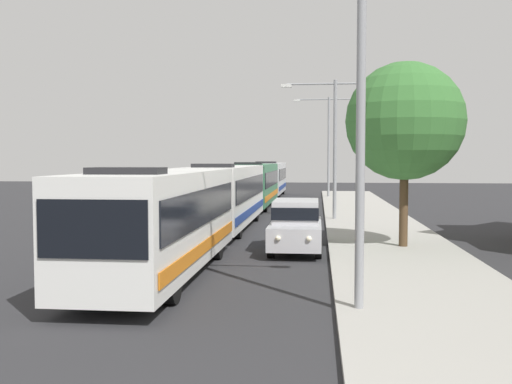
{
  "coord_description": "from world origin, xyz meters",
  "views": [
    {
      "loc": [
        3.19,
        -4.89,
        3.4
      ],
      "look_at": [
        0.88,
        16.73,
        2.17
      ],
      "focal_mm": 40.76,
      "sensor_mm": 36.0,
      "label": 1
    }
  ],
  "objects_px": {
    "bus_lead": "(163,218)",
    "bus_middle": "(254,183)",
    "bus_fourth_in_line": "(269,178)",
    "streetlamp_far": "(329,136)",
    "streetlamp_mid": "(335,133)",
    "streetlamp_near": "(361,71)",
    "roadside_tree": "(405,121)",
    "bus_second_in_line": "(226,194)",
    "white_suv": "(296,224)"
  },
  "relations": [
    {
      "from": "streetlamp_far",
      "to": "bus_middle",
      "type": "bearing_deg",
      "value": -117.53
    },
    {
      "from": "bus_lead",
      "to": "streetlamp_near",
      "type": "relative_size",
      "value": 1.26
    },
    {
      "from": "bus_lead",
      "to": "roadside_tree",
      "type": "relative_size",
      "value": 1.55
    },
    {
      "from": "streetlamp_far",
      "to": "bus_lead",
      "type": "bearing_deg",
      "value": -98.83
    },
    {
      "from": "bus_fourth_in_line",
      "to": "white_suv",
      "type": "distance_m",
      "value": 32.21
    },
    {
      "from": "bus_fourth_in_line",
      "to": "streetlamp_far",
      "type": "height_order",
      "value": "streetlamp_far"
    },
    {
      "from": "bus_lead",
      "to": "streetlamp_far",
      "type": "relative_size",
      "value": 1.23
    },
    {
      "from": "streetlamp_mid",
      "to": "streetlamp_far",
      "type": "relative_size",
      "value": 0.87
    },
    {
      "from": "streetlamp_far",
      "to": "roadside_tree",
      "type": "distance_m",
      "value": 29.2
    },
    {
      "from": "bus_second_in_line",
      "to": "bus_fourth_in_line",
      "type": "distance_m",
      "value": 25.07
    },
    {
      "from": "streetlamp_far",
      "to": "streetlamp_near",
      "type": "bearing_deg",
      "value": -90.0
    },
    {
      "from": "streetlamp_near",
      "to": "bus_lead",
      "type": "bearing_deg",
      "value": 145.55
    },
    {
      "from": "bus_lead",
      "to": "bus_second_in_line",
      "type": "distance_m",
      "value": 11.76
    },
    {
      "from": "bus_lead",
      "to": "bus_second_in_line",
      "type": "xyz_separation_m",
      "value": [
        0.0,
        11.76,
        0.0
      ]
    },
    {
      "from": "bus_lead",
      "to": "bus_middle",
      "type": "relative_size",
      "value": 0.91
    },
    {
      "from": "streetlamp_mid",
      "to": "roadside_tree",
      "type": "bearing_deg",
      "value": -77.02
    },
    {
      "from": "roadside_tree",
      "to": "bus_second_in_line",
      "type": "bearing_deg",
      "value": 141.41
    },
    {
      "from": "streetlamp_near",
      "to": "streetlamp_far",
      "type": "height_order",
      "value": "streetlamp_far"
    },
    {
      "from": "bus_fourth_in_line",
      "to": "roadside_tree",
      "type": "height_order",
      "value": "roadside_tree"
    },
    {
      "from": "bus_lead",
      "to": "roadside_tree",
      "type": "height_order",
      "value": "roadside_tree"
    },
    {
      "from": "bus_middle",
      "to": "streetlamp_far",
      "type": "relative_size",
      "value": 1.35
    },
    {
      "from": "bus_lead",
      "to": "bus_middle",
      "type": "xyz_separation_m",
      "value": [
        0.0,
        24.38,
        0.0
      ]
    },
    {
      "from": "bus_middle",
      "to": "streetlamp_far",
      "type": "distance_m",
      "value": 12.26
    },
    {
      "from": "bus_second_in_line",
      "to": "bus_middle",
      "type": "height_order",
      "value": "same"
    },
    {
      "from": "bus_second_in_line",
      "to": "bus_middle",
      "type": "xyz_separation_m",
      "value": [
        -0.0,
        12.62,
        -0.0
      ]
    },
    {
      "from": "roadside_tree",
      "to": "bus_fourth_in_line",
      "type": "bearing_deg",
      "value": 103.83
    },
    {
      "from": "bus_second_in_line",
      "to": "white_suv",
      "type": "distance_m",
      "value": 7.87
    },
    {
      "from": "bus_fourth_in_line",
      "to": "bus_middle",
      "type": "bearing_deg",
      "value": -90.0
    },
    {
      "from": "bus_lead",
      "to": "roadside_tree",
      "type": "xyz_separation_m",
      "value": [
        7.68,
        5.63,
        3.11
      ]
    },
    {
      "from": "white_suv",
      "to": "bus_middle",
      "type": "bearing_deg",
      "value": 100.71
    },
    {
      "from": "bus_second_in_line",
      "to": "white_suv",
      "type": "height_order",
      "value": "bus_second_in_line"
    },
    {
      "from": "streetlamp_mid",
      "to": "streetlamp_far",
      "type": "xyz_separation_m",
      "value": [
        -0.0,
        19.22,
        0.62
      ]
    },
    {
      "from": "bus_fourth_in_line",
      "to": "streetlamp_mid",
      "type": "xyz_separation_m",
      "value": [
        5.4,
        -21.31,
        3.13
      ]
    },
    {
      "from": "bus_second_in_line",
      "to": "roadside_tree",
      "type": "distance_m",
      "value": 10.3
    },
    {
      "from": "streetlamp_far",
      "to": "bus_fourth_in_line",
      "type": "bearing_deg",
      "value": 158.84
    },
    {
      "from": "streetlamp_near",
      "to": "bus_middle",
      "type": "bearing_deg",
      "value": 100.88
    },
    {
      "from": "white_suv",
      "to": "streetlamp_mid",
      "type": "distance_m",
      "value": 11.46
    },
    {
      "from": "bus_second_in_line",
      "to": "roadside_tree",
      "type": "height_order",
      "value": "roadside_tree"
    },
    {
      "from": "bus_middle",
      "to": "streetlamp_near",
      "type": "bearing_deg",
      "value": -79.12
    },
    {
      "from": "bus_middle",
      "to": "roadside_tree",
      "type": "xyz_separation_m",
      "value": [
        7.68,
        -18.75,
        3.11
      ]
    },
    {
      "from": "bus_lead",
      "to": "bus_middle",
      "type": "height_order",
      "value": "same"
    },
    {
      "from": "streetlamp_near",
      "to": "roadside_tree",
      "type": "height_order",
      "value": "streetlamp_near"
    },
    {
      "from": "bus_fourth_in_line",
      "to": "white_suv",
      "type": "bearing_deg",
      "value": -83.41
    },
    {
      "from": "streetlamp_mid",
      "to": "bus_fourth_in_line",
      "type": "bearing_deg",
      "value": 104.22
    },
    {
      "from": "bus_middle",
      "to": "bus_second_in_line",
      "type": "bearing_deg",
      "value": -90.0
    },
    {
      "from": "bus_middle",
      "to": "bus_fourth_in_line",
      "type": "relative_size",
      "value": 1.11
    },
    {
      "from": "streetlamp_far",
      "to": "streetlamp_mid",
      "type": "bearing_deg",
      "value": -90.0
    },
    {
      "from": "bus_middle",
      "to": "streetlamp_near",
      "type": "distance_m",
      "value": 28.82
    },
    {
      "from": "bus_fourth_in_line",
      "to": "streetlamp_far",
      "type": "bearing_deg",
      "value": -21.16
    },
    {
      "from": "bus_middle",
      "to": "streetlamp_near",
      "type": "xyz_separation_m",
      "value": [
        5.4,
        -28.08,
        3.59
      ]
    }
  ]
}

